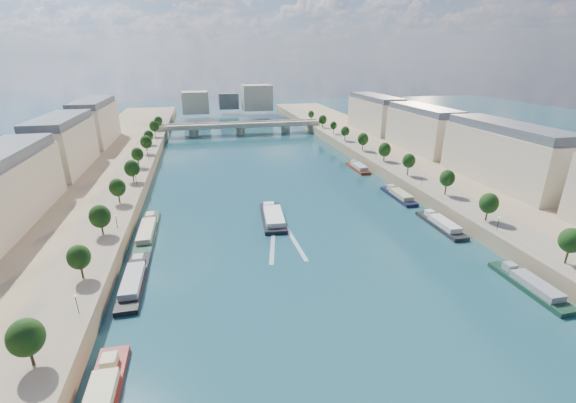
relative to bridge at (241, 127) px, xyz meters
name	(u,v)px	position (x,y,z in m)	size (l,w,h in m)	color
ground	(277,196)	(0.00, -131.08, -5.08)	(700.00, 700.00, 0.00)	#0D353B
quay_left	(75,205)	(-72.00, -131.08, -2.58)	(44.00, 520.00, 5.00)	#9E8460
quay_right	(443,178)	(72.00, -131.08, -2.58)	(44.00, 520.00, 5.00)	#9E8460
pave_left	(120,195)	(-57.00, -131.08, -0.03)	(14.00, 520.00, 0.10)	gray
pave_right	(411,175)	(57.00, -131.08, -0.03)	(14.00, 520.00, 0.10)	gray
trees_left	(124,179)	(-55.00, -129.08, 5.39)	(4.80, 268.80, 8.26)	#382B1E
trees_right	(397,157)	(55.00, -121.08, 5.39)	(4.80, 268.80, 8.26)	#382B1E
lamps_left	(128,196)	(-52.50, -141.08, 2.70)	(0.36, 200.36, 4.28)	black
lamps_right	(396,166)	(52.50, -126.08, 2.70)	(0.36, 200.36, 4.28)	black
buildings_left	(38,160)	(-85.00, -119.08, 11.37)	(16.00, 226.00, 23.20)	#BBAC90
buildings_right	(457,139)	(85.00, -119.08, 11.37)	(16.00, 226.00, 23.20)	#BBAC90
skyline	(233,100)	(3.19, 88.44, 9.57)	(79.00, 42.00, 22.00)	#BBAC90
bridge	(241,127)	(0.00, 0.00, 0.00)	(112.00, 12.00, 8.15)	#C1B79E
tour_barge	(273,217)	(-5.79, -152.90, -4.20)	(9.34, 25.41, 3.58)	black
wake	(283,241)	(-5.79, -169.57, -5.06)	(10.74, 26.02, 0.04)	silver
moored_barges_left	(123,321)	(-45.50, -199.27, -4.24)	(5.00, 127.05, 3.60)	#1E1C3F
moored_barges_right	(449,230)	(45.50, -175.24, -4.24)	(5.00, 162.09, 3.60)	black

